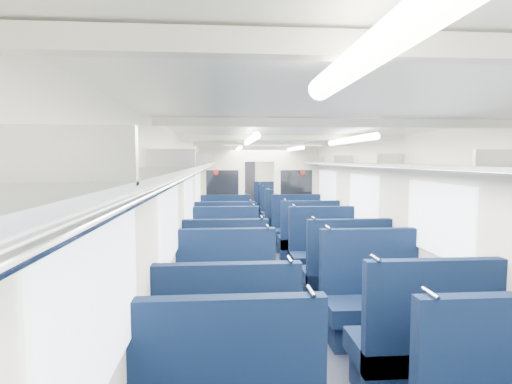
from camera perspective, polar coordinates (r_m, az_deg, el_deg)
floor at (r=7.31m, az=2.35°, el=-11.71°), size 2.80×18.00×0.01m
ceiling at (r=7.03m, az=2.41°, el=7.01°), size 2.80×18.00×0.01m
wall_left at (r=7.05m, az=-9.01°, el=-2.61°), size 0.02×18.00×2.35m
dado_left at (r=7.19m, az=-8.80°, el=-9.15°), size 0.03×17.90×0.70m
wall_right at (r=7.38m, az=13.25°, el=-2.36°), size 0.02×18.00×2.35m
dado_right at (r=7.51m, az=13.02°, el=-8.62°), size 0.03×17.90×0.70m
wall_far at (r=16.02m, az=-1.51°, el=1.40°), size 2.80×0.02×2.35m
luggage_rack_left at (r=6.98m, az=-7.55°, el=3.90°), size 0.36×17.40×0.18m
luggage_rack_right at (r=7.27m, az=11.95°, el=3.87°), size 0.36×17.40×0.18m
windows at (r=6.60m, az=2.86°, el=-0.90°), size 2.78×15.60×0.75m
ceiling_fittings at (r=6.77m, az=2.68°, el=6.60°), size 2.70×16.06×0.11m
end_door at (r=15.97m, az=-1.49°, el=0.76°), size 0.75×0.06×2.00m
bulkhead at (r=9.71m, az=0.49°, el=-0.28°), size 2.80×0.10×2.35m
seat_8 at (r=3.64m, az=-4.05°, el=-22.37°), size 1.15×0.64×1.28m
seat_9 at (r=4.00m, az=22.14°, el=-20.11°), size 1.15×0.64×1.28m
seat_10 at (r=4.81m, az=-4.19°, el=-15.51°), size 1.15×0.64×1.28m
seat_11 at (r=4.98m, az=16.00°, el=-14.98°), size 1.15×0.64×1.28m
seat_12 at (r=5.82m, az=-4.26°, el=-11.95°), size 1.15×0.64×1.28m
seat_13 at (r=5.95m, az=12.29°, el=-11.66°), size 1.15×0.64×1.28m
seat_14 at (r=6.97m, az=-4.32°, el=-9.17°), size 1.15×0.64×1.28m
seat_15 at (r=7.05m, az=9.48°, el=-9.06°), size 1.15×0.64×1.28m
seat_16 at (r=8.07m, az=-4.35°, el=-7.27°), size 1.15×0.64×1.28m
seat_17 at (r=8.28m, az=7.29°, el=-7.00°), size 1.15×0.64×1.28m
seat_18 at (r=9.22m, az=-4.38°, el=-5.79°), size 1.15×0.64×1.28m
seat_19 at (r=9.38m, az=5.87°, el=-5.63°), size 1.15×0.64×1.28m
seat_20 at (r=11.25m, az=-4.41°, el=-3.93°), size 1.15×0.64×1.28m
seat_21 at (r=11.25m, az=4.09°, el=-3.92°), size 1.15×0.64×1.28m
seat_22 at (r=12.47m, az=-4.43°, el=-3.10°), size 1.15×0.64×1.28m
seat_23 at (r=12.39m, az=3.28°, el=-3.14°), size 1.15×0.64×1.28m
seat_24 at (r=13.56m, az=-4.44°, el=-2.49°), size 1.15×0.64×1.28m
seat_25 at (r=13.68m, az=2.54°, el=-2.42°), size 1.15×0.64×1.28m
seat_26 at (r=14.66m, az=-4.45°, el=-1.96°), size 1.15×0.64×1.28m
seat_27 at (r=14.81m, az=1.99°, el=-1.88°), size 1.15×0.64×1.28m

